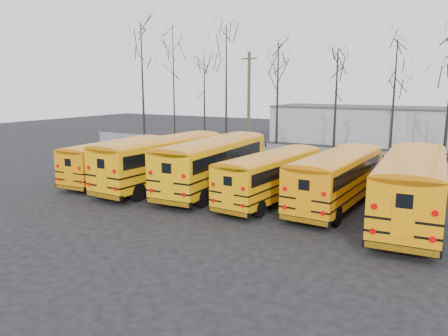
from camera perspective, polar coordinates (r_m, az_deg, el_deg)
The scene contains 18 objects.
ground at distance 22.97m, azimuth -1.67°, elevation -5.48°, with size 120.00×120.00×0.00m, color black.
fence at distance 33.35m, azimuth 9.08°, elevation 1.25°, with size 40.00×0.04×2.00m, color gray.
distant_building at distance 51.90m, azimuth 19.06°, elevation 5.26°, with size 22.00×8.00×4.00m, color #B7B6B1.
bus_a at distance 30.58m, azimuth -13.72°, elevation 1.44°, with size 2.89×10.13×2.80m.
bus_b at distance 28.15m, azimuth -7.86°, elevation 1.42°, with size 3.29×11.78×3.26m.
bus_c at distance 26.77m, azimuth -1.17°, elevation 1.08°, with size 3.25×11.88×3.29m.
bus_d at distance 24.52m, azimuth 6.39°, elevation -0.55°, with size 3.20×10.18×2.81m.
bus_e at distance 24.10m, azimuth 14.68°, elevation -0.77°, with size 3.00×10.80×2.99m.
bus_f at distance 22.28m, azimuth 23.39°, elevation -1.70°, with size 3.45×12.05×3.33m.
utility_pole_left at distance 42.77m, azimuth 3.26°, elevation 8.70°, with size 1.70×0.37×9.58m.
tree_0 at distance 44.96m, azimuth -10.56°, elevation 10.20°, with size 0.26×0.26×12.29m, color black.
tree_1 at distance 41.25m, azimuth -6.57°, elevation 9.94°, with size 0.26×0.26×11.80m, color black.
tree_2 at distance 41.35m, azimuth -2.57°, elevation 8.09°, with size 0.26×0.26×9.05m, color black.
tree_3 at distance 38.01m, azimuth 0.29°, elevation 9.66°, with size 0.26×0.26×11.41m, color black.
tree_4 at distance 36.47m, azimuth 6.96°, elevation 8.22°, with size 0.26×0.26×9.75m, color black.
tree_5 at distance 33.98m, azimuth 14.33°, elevation 7.20°, with size 0.26×0.26×9.04m, color black.
tree_6 at distance 34.70m, azimuth 21.21°, elevation 7.39°, with size 0.26×0.26×9.66m, color black.
tree_7 at distance 32.68m, azimuth 27.26°, elevation 7.00°, with size 0.26×0.26×9.92m, color black.
Camera 1 is at (11.47, -18.84, 6.40)m, focal length 35.00 mm.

